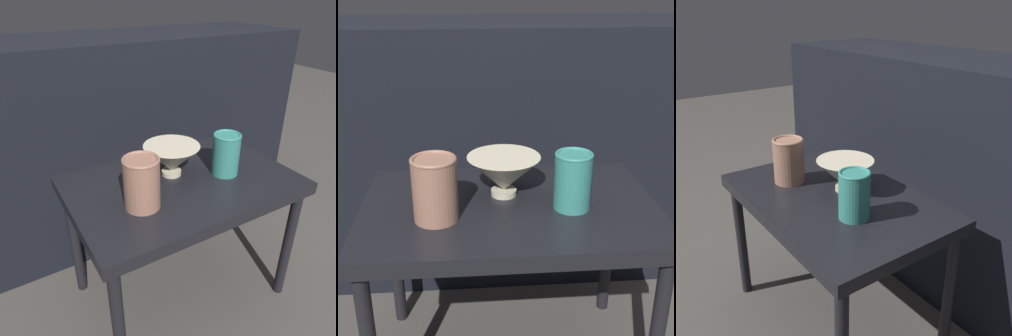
# 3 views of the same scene
# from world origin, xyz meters

# --- Properties ---
(table) EXTENTS (0.73, 0.48, 0.50)m
(table) POSITION_xyz_m (0.00, 0.00, 0.45)
(table) COLOR black
(table) RESTS_ON ground_plane
(couch_backdrop) EXTENTS (1.72, 0.50, 0.89)m
(couch_backdrop) POSITION_xyz_m (0.00, 0.58, 0.44)
(couch_backdrop) COLOR black
(couch_backdrop) RESTS_ON ground_plane
(bowl) EXTENTS (0.19, 0.19, 0.11)m
(bowl) POSITION_xyz_m (-0.01, 0.05, 0.56)
(bowl) COLOR beige
(bowl) RESTS_ON table
(vase_textured_left) EXTENTS (0.11, 0.11, 0.15)m
(vase_textured_left) POSITION_xyz_m (-0.18, -0.06, 0.58)
(vase_textured_left) COLOR #996B56
(vase_textured_left) RESTS_ON table
(vase_colorful_right) EXTENTS (0.09, 0.09, 0.14)m
(vase_colorful_right) POSITION_xyz_m (0.15, -0.03, 0.58)
(vase_colorful_right) COLOR teal
(vase_colorful_right) RESTS_ON table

